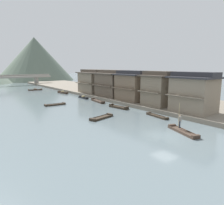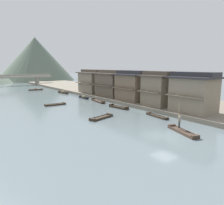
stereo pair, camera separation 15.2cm
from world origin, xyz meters
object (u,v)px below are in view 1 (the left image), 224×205
(boatman_person, at_px, (180,119))
(boat_crossing_west, at_px, (55,105))
(boat_upstream_distant, at_px, (157,116))
(boat_foreground_poled, at_px, (183,132))
(boat_moored_nearest, at_px, (63,92))
(house_waterfront_narrow, at_px, (113,83))
(house_waterfront_second, at_px, (158,89))
(boat_midriver_drifting, at_px, (83,97))
(house_waterfront_nearest, at_px, (194,93))
(house_waterfront_tall, at_px, (131,86))
(boat_moored_third, at_px, (119,107))
(boat_midriver_upstream, at_px, (98,101))
(house_waterfront_far, at_px, (94,81))
(stone_bridge, at_px, (13,78))
(boat_moored_far, at_px, (35,90))
(boat_moored_second, at_px, (101,118))

(boatman_person, bearing_deg, boat_crossing_west, 102.29)
(boat_upstream_distant, bearing_deg, boat_foreground_poled, -116.69)
(boat_moored_nearest, xyz_separation_m, house_waterfront_narrow, (5.53, -16.57, 3.38))
(house_waterfront_second, bearing_deg, boat_midriver_drifting, 103.60)
(house_waterfront_nearest, bearing_deg, boat_upstream_distant, 150.04)
(house_waterfront_second, bearing_deg, house_waterfront_tall, 90.32)
(boat_foreground_poled, height_order, boat_moored_third, boat_moored_third)
(boat_moored_nearest, height_order, house_waterfront_narrow, house_waterfront_narrow)
(house_waterfront_nearest, bearing_deg, boat_foreground_poled, -153.11)
(boat_foreground_poled, bearing_deg, boat_midriver_upstream, 81.39)
(house_waterfront_far, bearing_deg, boat_moored_nearest, 125.38)
(stone_bridge, bearing_deg, boat_moored_third, -84.97)
(boat_midriver_drifting, xyz_separation_m, boat_upstream_distant, (-0.08, -23.37, -0.13))
(boat_moored_far, height_order, house_waterfront_second, house_waterfront_second)
(boat_moored_nearest, distance_m, house_waterfront_nearest, 38.64)
(boat_moored_nearest, relative_size, boat_midriver_drifting, 1.16)
(boat_midriver_upstream, relative_size, house_waterfront_nearest, 0.78)
(boat_midriver_drifting, height_order, boat_crossing_west, boat_midriver_drifting)
(boat_midriver_drifting, relative_size, house_waterfront_nearest, 0.53)
(boat_midriver_drifting, xyz_separation_m, house_waterfront_tall, (4.61, -12.12, 3.42))
(boat_upstream_distant, relative_size, boat_crossing_west, 1.06)
(boat_moored_far, bearing_deg, boatman_person, -89.29)
(boat_foreground_poled, height_order, house_waterfront_narrow, house_waterfront_narrow)
(boatman_person, xyz_separation_m, house_waterfront_nearest, (8.25, 3.62, 2.23))
(boat_midriver_upstream, relative_size, house_waterfront_tall, 0.75)
(boat_moored_second, xyz_separation_m, boat_crossing_west, (-1.48, 14.47, -0.01))
(boat_moored_far, bearing_deg, boat_moored_nearest, -72.09)
(boat_moored_third, bearing_deg, boat_midriver_drifting, 87.66)
(boat_midriver_drifting, xyz_separation_m, stone_bridge, (-5.94, 46.31, 2.63))
(boat_midriver_upstream, distance_m, house_waterfront_nearest, 20.64)
(boat_moored_nearest, bearing_deg, house_waterfront_tall, -78.96)
(boat_moored_second, height_order, boat_upstream_distant, boat_moored_second)
(boat_midriver_upstream, height_order, house_waterfront_nearest, house_waterfront_nearest)
(boat_foreground_poled, distance_m, boat_moored_far, 54.91)
(boat_moored_nearest, xyz_separation_m, boat_midriver_upstream, (0.09, -18.42, -0.10))
(house_waterfront_second, bearing_deg, boat_moored_third, 137.95)
(boatman_person, bearing_deg, house_waterfront_narrow, 70.61)
(stone_bridge, bearing_deg, boat_foreground_poled, -88.28)
(boat_moored_third, height_order, boat_midriver_upstream, boat_moored_third)
(stone_bridge, bearing_deg, boatman_person, -88.12)
(house_waterfront_nearest, bearing_deg, house_waterfront_far, 88.72)
(boat_foreground_poled, xyz_separation_m, house_waterfront_second, (8.30, 11.24, 3.54))
(boatman_person, xyz_separation_m, house_waterfront_narrow, (8.88, 25.23, 2.22))
(boat_moored_second, height_order, boat_midriver_drifting, boat_midriver_drifting)
(boat_foreground_poled, height_order, house_waterfront_nearest, house_waterfront_nearest)
(house_waterfront_tall, xyz_separation_m, house_waterfront_narrow, (0.83, 7.55, -0.01))
(boat_moored_nearest, height_order, boat_upstream_distant, boat_moored_nearest)
(boat_midriver_upstream, relative_size, house_waterfront_second, 0.89)
(boatman_person, distance_m, boat_midriver_drifting, 30.03)
(boat_midriver_drifting, bearing_deg, stone_bridge, 97.31)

